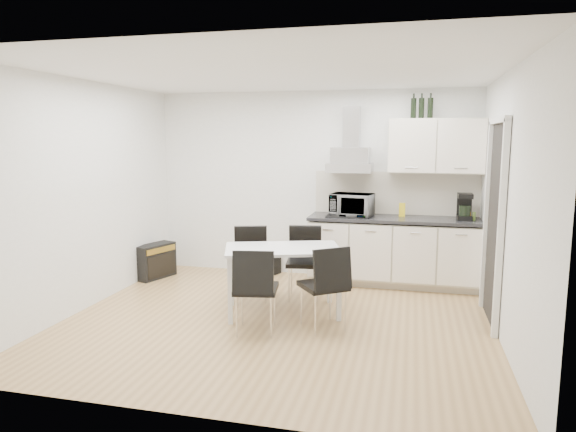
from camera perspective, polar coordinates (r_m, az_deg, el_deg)
name	(u,v)px	position (r m, az deg, el deg)	size (l,w,h in m)	color
ground	(277,321)	(5.64, -1.27, -11.57)	(4.50, 4.50, 0.00)	tan
wall_back	(313,185)	(7.27, 2.76, 3.50)	(4.50, 0.10, 2.60)	white
wall_front	(198,236)	(3.46, -9.92, -2.24)	(4.50, 0.10, 2.60)	white
wall_left	(86,196)	(6.30, -21.52, 2.12)	(0.10, 4.00, 2.60)	white
wall_right	(508,208)	(5.23, 23.24, 0.82)	(0.10, 4.00, 2.60)	white
ceiling	(276,72)	(5.34, -1.37, 15.65)	(4.50, 4.50, 0.00)	white
doorway	(493,225)	(5.80, 21.83, -0.90)	(0.08, 1.04, 2.10)	white
kitchenette	(397,224)	(6.94, 11.99, -0.83)	(2.22, 0.64, 2.52)	beige
dining_table	(283,256)	(5.71, -0.58, -4.44)	(1.42, 1.08, 0.75)	white
chair_far_left	(251,264)	(6.25, -4.15, -5.36)	(0.44, 0.50, 0.88)	black
chair_far_right	(304,264)	(6.27, 1.81, -5.30)	(0.44, 0.50, 0.88)	black
chair_near_left	(256,290)	(5.21, -3.57, -8.19)	(0.44, 0.50, 0.88)	black
chair_near_right	(323,287)	(5.32, 3.93, -7.84)	(0.44, 0.50, 0.88)	black
guitar_amp	(155,261)	(7.48, -14.52, -4.85)	(0.43, 0.63, 0.48)	black
floor_speaker	(273,263)	(7.49, -1.68, -5.26)	(0.18, 0.16, 0.30)	black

